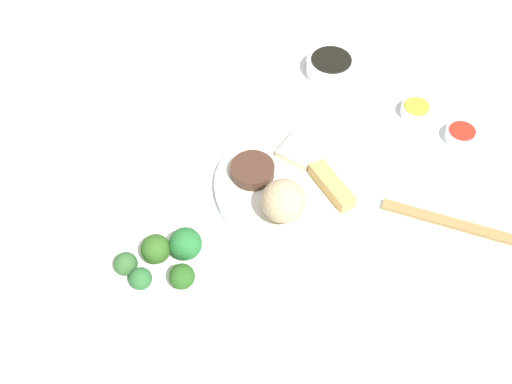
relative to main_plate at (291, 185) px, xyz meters
name	(u,v)px	position (x,y,z in m)	size (l,w,h in m)	color
tabletop	(292,167)	(-0.02, 0.06, -0.02)	(2.20, 2.20, 0.02)	white
main_plate	(291,185)	(0.00, 0.00, 0.00)	(0.28, 0.28, 0.02)	white
rice_scoop	(283,201)	(0.01, -0.07, 0.05)	(0.08, 0.08, 0.08)	tan
spring_roll	(332,186)	(0.07, 0.01, 0.02)	(0.11, 0.03, 0.02)	tan
crab_rangoon_wonton	(300,150)	(-0.01, 0.07, 0.01)	(0.07, 0.07, 0.01)	beige
stir_fry_heap	(253,170)	(-0.07, -0.01, 0.02)	(0.08, 0.08, 0.02)	#462D1F
broccoli_plate	(163,269)	(-0.14, -0.24, 0.00)	(0.23, 0.23, 0.01)	white
broccoli_floret_0	(156,249)	(-0.16, -0.22, 0.03)	(0.05, 0.05, 0.05)	#316120
broccoli_floret_1	(141,279)	(-0.16, -0.28, 0.02)	(0.04, 0.04, 0.04)	#2D6A33
broccoli_floret_2	(186,244)	(-0.12, -0.20, 0.03)	(0.05, 0.05, 0.05)	#257132
broccoli_floret_3	(182,276)	(-0.10, -0.25, 0.03)	(0.04, 0.04, 0.04)	#285B1E
broccoli_floret_4	(126,264)	(-0.20, -0.26, 0.03)	(0.04, 0.04, 0.04)	#336630
soy_sauce_bowl	(329,66)	(-0.02, 0.32, 0.01)	(0.10, 0.10, 0.03)	white
soy_sauce_bowl_liquid	(330,59)	(-0.02, 0.32, 0.03)	(0.08, 0.08, 0.00)	black
sauce_ramekin_sweet_and_sour	(461,135)	(0.27, 0.22, 0.00)	(0.06, 0.06, 0.02)	white
sauce_ramekin_sweet_and_sour_liquid	(463,131)	(0.27, 0.22, 0.01)	(0.05, 0.05, 0.00)	red
sauce_ramekin_hot_mustard	(416,111)	(0.18, 0.26, 0.00)	(0.06, 0.06, 0.02)	white
sauce_ramekin_hot_mustard_liquid	(417,106)	(0.18, 0.26, 0.01)	(0.05, 0.05, 0.00)	yellow
chopsticks_pair	(447,222)	(0.28, 0.02, 0.00)	(0.23, 0.02, 0.01)	#9F7B45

